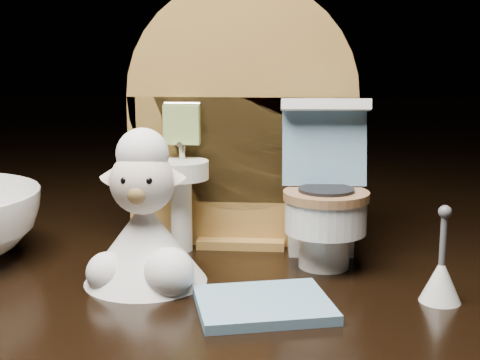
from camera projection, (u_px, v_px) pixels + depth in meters
The scene contains 5 objects.
backdrop_panel at pixel (241, 131), 0.38m from camera, with size 0.13×0.05×0.15m.
toy_toilet at pixel (324, 204), 0.35m from camera, with size 0.05×0.06×0.09m.
bath_mat at pixel (263, 304), 0.29m from camera, with size 0.06×0.05×0.00m, color #658DAA.
toilet_brush at pixel (441, 277), 0.30m from camera, with size 0.02×0.02×0.04m.
plush_lamb at pixel (144, 229), 0.32m from camera, with size 0.06×0.06×0.08m.
Camera 1 is at (0.03, -0.31, 0.11)m, focal length 50.00 mm.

